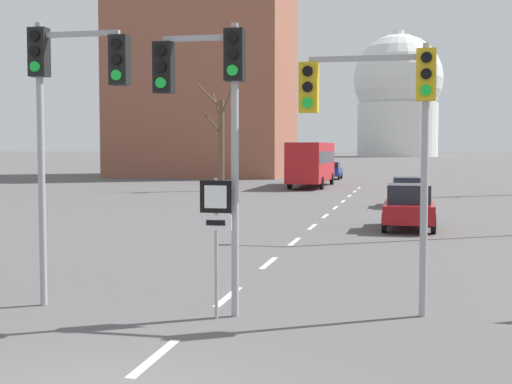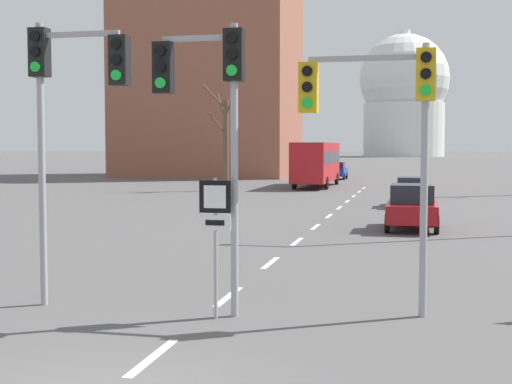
{
  "view_description": "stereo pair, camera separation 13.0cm",
  "coord_description": "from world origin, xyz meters",
  "views": [
    {
      "loc": [
        3.75,
        -7.99,
        3.21
      ],
      "look_at": [
        0.69,
        6.2,
        2.28
      ],
      "focal_mm": 50.0,
      "sensor_mm": 36.0,
      "label": 1
    },
    {
      "loc": [
        3.87,
        -7.96,
        3.21
      ],
      "look_at": [
        0.69,
        6.2,
        2.28
      ],
      "focal_mm": 50.0,
      "sensor_mm": 36.0,
      "label": 2
    }
  ],
  "objects": [
    {
      "name": "capitol_dome",
      "position": [
        0.0,
        217.69,
        18.84
      ],
      "size": [
        27.38,
        27.38,
        38.67
      ],
      "color": "silver",
      "rests_on": "ground_plane"
    },
    {
      "name": "sedan_near_right",
      "position": [
        -3.59,
        61.03,
        0.85
      ],
      "size": [
        1.8,
        4.26,
        1.68
      ],
      "color": "navy",
      "rests_on": "ground_plane"
    },
    {
      "name": "lane_stripe_10",
      "position": [
        0.0,
        47.09,
        0.0
      ],
      "size": [
        0.16,
        2.0,
        0.01
      ],
      "primitive_type": "cube",
      "color": "silver",
      "rests_on": "ground_plane"
    },
    {
      "name": "lane_stripe_0",
      "position": [
        0.0,
        2.09,
        0.0
      ],
      "size": [
        0.16,
        2.0,
        0.01
      ],
      "primitive_type": "cube",
      "color": "silver",
      "rests_on": "ground_plane"
    },
    {
      "name": "apartment_block_left",
      "position": [
        -17.9,
        66.27,
        12.37
      ],
      "size": [
        18.0,
        14.0,
        24.73
      ],
      "primitive_type": "cube",
      "color": "#935642",
      "rests_on": "ground_plane"
    },
    {
      "name": "lane_stripe_2",
      "position": [
        0.0,
        11.09,
        0.0
      ],
      "size": [
        0.16,
        2.0,
        0.01
      ],
      "primitive_type": "cube",
      "color": "silver",
      "rests_on": "ground_plane"
    },
    {
      "name": "route_sign_post",
      "position": [
        0.27,
        4.64,
        1.8
      ],
      "size": [
        0.6,
        0.08,
        2.63
      ],
      "color": "#9E9EA3",
      "rests_on": "ground_plane"
    },
    {
      "name": "lane_stripe_8",
      "position": [
        0.0,
        38.09,
        0.0
      ],
      "size": [
        0.16,
        2.0,
        0.01
      ],
      "primitive_type": "cube",
      "color": "silver",
      "rests_on": "ground_plane"
    },
    {
      "name": "traffic_signal_near_left",
      "position": [
        -2.88,
        5.01,
        4.28
      ],
      "size": [
        2.06,
        0.34,
        5.65
      ],
      "color": "#9E9EA3",
      "rests_on": "ground_plane"
    },
    {
      "name": "lane_stripe_9",
      "position": [
        0.0,
        42.59,
        0.0
      ],
      "size": [
        0.16,
        2.0,
        0.01
      ],
      "primitive_type": "cube",
      "color": "silver",
      "rests_on": "ground_plane"
    },
    {
      "name": "lane_stripe_1",
      "position": [
        0.0,
        6.59,
        0.0
      ],
      "size": [
        0.16,
        2.0,
        0.01
      ],
      "primitive_type": "cube",
      "color": "silver",
      "rests_on": "ground_plane"
    },
    {
      "name": "lane_stripe_7",
      "position": [
        0.0,
        33.59,
        0.0
      ],
      "size": [
        0.16,
        2.0,
        0.01
      ],
      "primitive_type": "cube",
      "color": "silver",
      "rests_on": "ground_plane"
    },
    {
      "name": "lane_stripe_4",
      "position": [
        0.0,
        20.09,
        0.0
      ],
      "size": [
        0.16,
        2.0,
        0.01
      ],
      "primitive_type": "cube",
      "color": "silver",
      "rests_on": "ground_plane"
    },
    {
      "name": "lane_stripe_3",
      "position": [
        0.0,
        15.59,
        0.0
      ],
      "size": [
        0.16,
        2.0,
        0.01
      ],
      "primitive_type": "cube",
      "color": "silver",
      "rests_on": "ground_plane"
    },
    {
      "name": "lane_stripe_6",
      "position": [
        0.0,
        29.09,
        0.0
      ],
      "size": [
        0.16,
        2.0,
        0.01
      ],
      "primitive_type": "cube",
      "color": "silver",
      "rests_on": "ground_plane"
    },
    {
      "name": "lane_stripe_5",
      "position": [
        0.0,
        24.59,
        0.0
      ],
      "size": [
        0.16,
        2.0,
        0.01
      ],
      "primitive_type": "cube",
      "color": "silver",
      "rests_on": "ground_plane"
    },
    {
      "name": "sedan_mid_centre",
      "position": [
        3.76,
        19.94,
        0.88
      ],
      "size": [
        1.96,
        4.01,
        1.76
      ],
      "color": "maroon",
      "rests_on": "ground_plane"
    },
    {
      "name": "traffic_signal_near_right",
      "position": [
        3.27,
        5.66,
        3.89
      ],
      "size": [
        2.54,
        0.34,
        5.11
      ],
      "color": "#9E9EA3",
      "rests_on": "ground_plane"
    },
    {
      "name": "bare_tree_left_near",
      "position": [
        -9.51,
        41.54,
        3.68
      ],
      "size": [
        2.72,
        2.91,
        7.65
      ],
      "color": "brown",
      "rests_on": "ground_plane"
    },
    {
      "name": "sedan_near_left",
      "position": [
        3.68,
        30.62,
        0.8
      ],
      "size": [
        1.78,
        3.85,
        1.58
      ],
      "color": "silver",
      "rests_on": "ground_plane"
    },
    {
      "name": "city_bus",
      "position": [
        -3.78,
        47.79,
        2.05
      ],
      "size": [
        2.66,
        10.8,
        3.48
      ],
      "color": "red",
      "rests_on": "ground_plane"
    },
    {
      "name": "traffic_signal_centre_tall",
      "position": [
        0.1,
        4.9,
        4.14
      ],
      "size": [
        1.74,
        0.34,
        5.47
      ],
      "color": "#9E9EA3",
      "rests_on": "ground_plane"
    }
  ]
}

